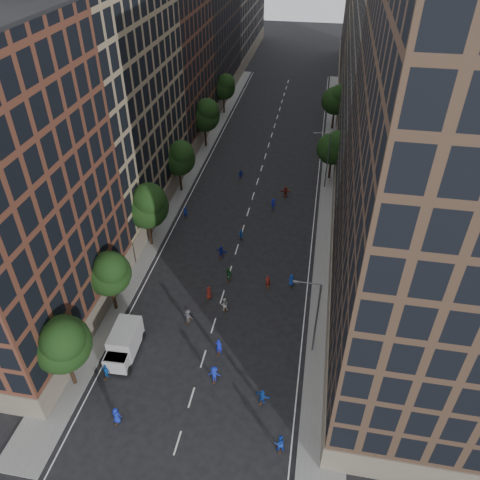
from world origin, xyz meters
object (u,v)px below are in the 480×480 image
Objects in this scene: streetlamp_far at (326,157)px; skater_0 at (116,416)px; cargo_van at (124,343)px; skater_1 at (219,347)px; skater_2 at (280,443)px; streetlamp_near at (315,314)px.

streetlamp_far is 5.16× the size of skater_0.
skater_0 is at bearing -76.06° from cargo_van.
skater_1 is (9.19, 1.73, -0.55)m from cargo_van.
cargo_van is 2.97× the size of skater_2.
streetlamp_near is 1.00× the size of streetlamp_far.
streetlamp_near reaches higher than cargo_van.
skater_2 is at bearing 130.92° from skater_1.
skater_0 is 14.22m from skater_2.
skater_0 is at bearing -145.63° from streetlamp_near.
streetlamp_near is 10.12m from skater_1.
skater_2 is at bearing -99.64° from streetlamp_near.
streetlamp_far reaches higher than skater_1.
cargo_van is at bearing -37.67° from skater_2.
streetlamp_near is at bearing -140.96° from skater_0.
skater_0 is at bearing -13.67° from skater_2.
streetlamp_far reaches higher than skater_0.
streetlamp_near is 4.86× the size of skater_2.
skater_0 is at bearing 54.25° from skater_1.
cargo_van is 3.15× the size of skater_0.
skater_2 is at bearing -26.12° from cargo_van.
streetlamp_far reaches higher than skater_2.
skater_0 is (2.09, -7.26, -0.65)m from cargo_van.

